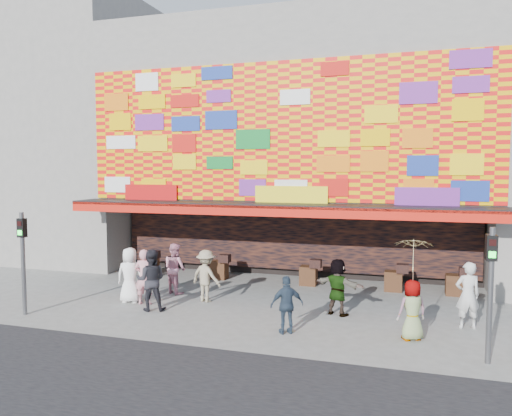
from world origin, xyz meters
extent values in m
plane|color=slate|center=(0.00, 0.00, 0.00)|extent=(90.00, 90.00, 0.00)
cube|color=gray|center=(0.00, 8.00, 6.50)|extent=(15.00, 8.00, 7.00)
cube|color=black|center=(0.00, 9.00, 1.50)|extent=(15.00, 6.00, 3.00)
cube|color=gray|center=(-7.30, 5.00, 1.50)|extent=(0.40, 2.00, 3.00)
cube|color=gray|center=(7.30, 5.00, 1.50)|extent=(0.40, 2.00, 3.00)
cube|color=black|center=(0.00, 3.40, 3.00)|extent=(15.20, 1.60, 0.12)
cube|color=red|center=(0.00, 2.62, 2.85)|extent=(15.20, 0.04, 0.35)
cube|color=#EAA500|center=(0.00, 3.96, 5.55)|extent=(14.80, 0.08, 4.90)
cube|color=black|center=(0.00, 5.85, 1.55)|extent=(14.00, 0.25, 2.50)
cube|color=gray|center=(-13.00, 8.00, 6.00)|extent=(11.00, 8.00, 12.00)
cylinder|color=#59595B|center=(-6.20, -1.50, 1.50)|extent=(0.12, 0.12, 3.00)
cube|color=black|center=(-6.20, -1.50, 2.55)|extent=(0.22, 0.18, 0.55)
cube|color=black|center=(-6.20, -1.59, 2.68)|extent=(0.14, 0.02, 0.14)
cube|color=#19E533|center=(-6.20, -1.59, 2.42)|extent=(0.14, 0.02, 0.14)
cylinder|color=#59595B|center=(6.20, -1.50, 1.50)|extent=(0.12, 0.12, 3.00)
cube|color=black|center=(6.20, -1.50, 2.55)|extent=(0.22, 0.18, 0.55)
cube|color=black|center=(6.20, -1.59, 2.68)|extent=(0.14, 0.02, 0.14)
cube|color=#19E533|center=(6.20, -1.59, 2.42)|extent=(0.14, 0.02, 0.14)
imported|color=white|center=(-3.96, 0.58, 0.88)|extent=(0.95, 0.71, 1.76)
imported|color=pink|center=(-3.42, 0.52, 0.87)|extent=(0.69, 0.50, 1.74)
imported|color=black|center=(-2.88, -0.02, 0.92)|extent=(1.07, 0.95, 1.85)
imported|color=gray|center=(-1.69, 1.40, 0.83)|extent=(1.21, 0.91, 1.67)
imported|color=#2B3A4C|center=(1.52, -0.87, 0.75)|extent=(0.95, 0.77, 1.51)
imported|color=gray|center=(2.54, 1.16, 0.83)|extent=(1.61, 0.99, 1.66)
imported|color=gray|center=(4.61, -0.42, 0.76)|extent=(0.88, 0.77, 1.51)
imported|color=silver|center=(6.02, 0.97, 0.90)|extent=(0.75, 0.59, 1.79)
imported|color=pink|center=(-3.13, 2.08, 0.86)|extent=(1.04, 0.96, 1.72)
imported|color=#F6E99B|center=(4.61, -0.42, 2.12)|extent=(1.09, 1.10, 0.84)
cylinder|color=#4C3326|center=(4.61, -0.42, 1.25)|extent=(0.02, 0.02, 1.00)
camera|label=1|loc=(4.50, -13.15, 4.25)|focal=35.00mm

